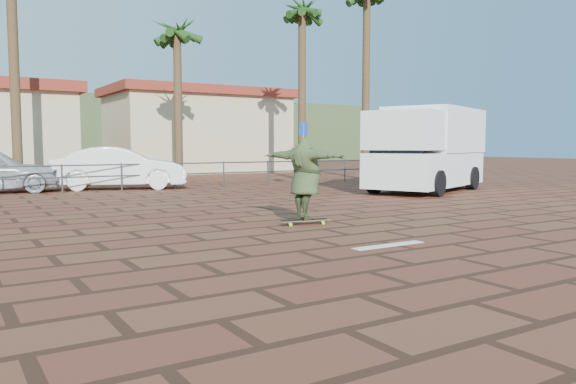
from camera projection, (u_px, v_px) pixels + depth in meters
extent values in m
plane|color=brown|center=(312.00, 239.00, 9.85)|extent=(120.00, 120.00, 0.00)
cube|color=white|center=(389.00, 245.00, 9.20)|extent=(1.40, 0.22, 0.01)
cylinder|color=#47494F|center=(62.00, 179.00, 18.89)|extent=(0.06, 0.06, 1.00)
cylinder|color=#47494F|center=(122.00, 177.00, 19.95)|extent=(0.06, 0.06, 1.00)
cylinder|color=#47494F|center=(175.00, 176.00, 21.00)|extent=(0.06, 0.06, 1.00)
cylinder|color=#47494F|center=(224.00, 174.00, 22.06)|extent=(0.06, 0.06, 1.00)
cylinder|color=#47494F|center=(268.00, 173.00, 23.11)|extent=(0.06, 0.06, 1.00)
cylinder|color=#47494F|center=(308.00, 172.00, 24.17)|extent=(0.06, 0.06, 1.00)
cylinder|color=#47494F|center=(345.00, 170.00, 25.22)|extent=(0.06, 0.06, 1.00)
cylinder|color=#47494F|center=(379.00, 169.00, 26.28)|extent=(0.06, 0.06, 1.00)
cylinder|color=#47494F|center=(121.00, 165.00, 19.91)|extent=(24.00, 0.05, 0.05)
cylinder|color=#47494F|center=(122.00, 176.00, 19.94)|extent=(24.00, 0.05, 0.05)
cylinder|color=brown|center=(15.00, 78.00, 20.60)|extent=(0.36, 0.36, 8.20)
cylinder|color=brown|center=(178.00, 108.00, 24.52)|extent=(0.36, 0.36, 6.50)
sphere|color=#264B19|center=(177.00, 31.00, 24.25)|extent=(2.40, 2.40, 2.40)
cylinder|color=brown|center=(302.00, 96.00, 26.10)|extent=(0.36, 0.36, 7.80)
sphere|color=#264B19|center=(302.00, 10.00, 25.77)|extent=(2.40, 2.40, 2.40)
cylinder|color=brown|center=(366.00, 87.00, 26.80)|extent=(0.36, 0.36, 8.80)
cube|color=beige|center=(198.00, 135.00, 34.17)|extent=(10.00, 6.00, 4.50)
cube|color=maroon|center=(197.00, 94.00, 33.96)|extent=(10.60, 6.60, 0.50)
cube|color=#384C28|center=(7.00, 130.00, 51.86)|extent=(70.00, 18.00, 6.00)
cube|color=olive|center=(305.00, 220.00, 11.59)|extent=(1.08, 0.41, 0.02)
cube|color=black|center=(305.00, 220.00, 11.59)|extent=(1.04, 0.39, 0.00)
cube|color=silver|center=(289.00, 223.00, 11.46)|extent=(0.09, 0.18, 0.03)
cube|color=silver|center=(321.00, 221.00, 11.73)|extent=(0.09, 0.18, 0.03)
cylinder|color=#A6EA31|center=(291.00, 225.00, 11.36)|extent=(0.07, 0.04, 0.07)
cylinder|color=#A6EA31|center=(287.00, 223.00, 11.56)|extent=(0.07, 0.04, 0.07)
cylinder|color=#A6EA31|center=(323.00, 223.00, 11.63)|extent=(0.07, 0.04, 0.07)
cylinder|color=#A6EA31|center=(319.00, 222.00, 11.83)|extent=(0.07, 0.04, 0.07)
imported|color=#3B4B28|center=(305.00, 179.00, 11.52)|extent=(1.14, 2.16, 1.70)
cube|color=white|center=(427.00, 169.00, 19.97)|extent=(6.16, 4.36, 1.16)
cube|color=white|center=(435.00, 131.00, 20.46)|extent=(4.84, 3.88, 1.58)
cube|color=white|center=(404.00, 131.00, 18.23)|extent=(2.46, 2.80, 1.27)
cube|color=black|center=(395.00, 145.00, 17.71)|extent=(0.76, 1.68, 0.69)
cylinder|color=black|center=(437.00, 183.00, 17.82)|extent=(0.89, 0.60, 0.84)
cylinder|color=black|center=(374.00, 181.00, 19.09)|extent=(0.89, 0.60, 0.84)
cylinder|color=black|center=(472.00, 178.00, 20.74)|extent=(0.89, 0.60, 0.84)
cylinder|color=black|center=(415.00, 176.00, 22.02)|extent=(0.89, 0.60, 0.84)
imported|color=white|center=(121.00, 168.00, 20.90)|extent=(5.06, 3.15, 1.58)
cylinder|color=gray|center=(303.00, 155.00, 21.59)|extent=(0.07, 0.07, 2.49)
cube|color=#193FB2|center=(303.00, 129.00, 21.50)|extent=(0.49, 0.22, 0.51)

